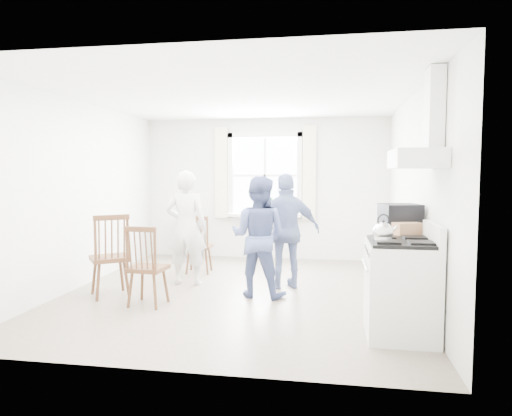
{
  "coord_description": "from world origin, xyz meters",
  "views": [
    {
      "loc": [
        1.23,
        -5.92,
        1.62
      ],
      "look_at": [
        0.21,
        0.2,
        1.12
      ],
      "focal_mm": 32.0,
      "sensor_mm": 36.0,
      "label": 1
    }
  ],
  "objects_px": {
    "stereo_stack": "(400,220)",
    "person_right": "(287,231)",
    "windsor_chair_a": "(198,238)",
    "person_mid": "(258,237)",
    "gas_stove": "(401,288)",
    "windsor_chair_b": "(144,257)",
    "low_cabinet": "(398,275)",
    "person_left": "(186,228)",
    "windsor_chair_c": "(111,247)"
  },
  "relations": [
    {
      "from": "stereo_stack",
      "to": "person_right",
      "type": "relative_size",
      "value": 0.3
    },
    {
      "from": "windsor_chair_a",
      "to": "person_mid",
      "type": "relative_size",
      "value": 0.6
    },
    {
      "from": "gas_stove",
      "to": "person_mid",
      "type": "distance_m",
      "value": 2.04
    },
    {
      "from": "stereo_stack",
      "to": "windsor_chair_b",
      "type": "xyz_separation_m",
      "value": [
        -2.95,
        -0.2,
        -0.48
      ]
    },
    {
      "from": "stereo_stack",
      "to": "person_right",
      "type": "distance_m",
      "value": 1.72
    },
    {
      "from": "low_cabinet",
      "to": "person_left",
      "type": "relative_size",
      "value": 0.55
    },
    {
      "from": "person_left",
      "to": "stereo_stack",
      "type": "bearing_deg",
      "value": 157.79
    },
    {
      "from": "windsor_chair_a",
      "to": "person_mid",
      "type": "distance_m",
      "value": 1.61
    },
    {
      "from": "windsor_chair_c",
      "to": "person_mid",
      "type": "distance_m",
      "value": 1.89
    },
    {
      "from": "windsor_chair_c",
      "to": "windsor_chair_a",
      "type": "bearing_deg",
      "value": 65.71
    },
    {
      "from": "windsor_chair_c",
      "to": "person_mid",
      "type": "bearing_deg",
      "value": 12.61
    },
    {
      "from": "person_left",
      "to": "person_right",
      "type": "height_order",
      "value": "person_left"
    },
    {
      "from": "windsor_chair_c",
      "to": "person_right",
      "type": "distance_m",
      "value": 2.34
    },
    {
      "from": "gas_stove",
      "to": "windsor_chair_b",
      "type": "relative_size",
      "value": 1.13
    },
    {
      "from": "windsor_chair_a",
      "to": "windsor_chair_b",
      "type": "height_order",
      "value": "windsor_chair_b"
    },
    {
      "from": "gas_stove",
      "to": "windsor_chair_c",
      "type": "distance_m",
      "value": 3.55
    },
    {
      "from": "person_left",
      "to": "person_right",
      "type": "distance_m",
      "value": 1.44
    },
    {
      "from": "windsor_chair_a",
      "to": "person_mid",
      "type": "xyz_separation_m",
      "value": [
        1.15,
        -1.11,
        0.21
      ]
    },
    {
      "from": "low_cabinet",
      "to": "windsor_chair_b",
      "type": "distance_m",
      "value": 2.96
    },
    {
      "from": "low_cabinet",
      "to": "stereo_stack",
      "type": "xyz_separation_m",
      "value": [
        0.0,
        -0.01,
        0.63
      ]
    },
    {
      "from": "windsor_chair_b",
      "to": "windsor_chair_c",
      "type": "distance_m",
      "value": 0.66
    },
    {
      "from": "windsor_chair_a",
      "to": "windsor_chair_b",
      "type": "xyz_separation_m",
      "value": [
        -0.11,
        -1.84,
        0.03
      ]
    },
    {
      "from": "windsor_chair_c",
      "to": "person_left",
      "type": "xyz_separation_m",
      "value": [
        0.72,
        0.86,
        0.15
      ]
    },
    {
      "from": "gas_stove",
      "to": "stereo_stack",
      "type": "xyz_separation_m",
      "value": [
        0.07,
        0.69,
        0.6
      ]
    },
    {
      "from": "windsor_chair_c",
      "to": "person_left",
      "type": "distance_m",
      "value": 1.13
    },
    {
      "from": "gas_stove",
      "to": "low_cabinet",
      "type": "height_order",
      "value": "gas_stove"
    },
    {
      "from": "person_right",
      "to": "person_mid",
      "type": "bearing_deg",
      "value": 36.74
    },
    {
      "from": "low_cabinet",
      "to": "windsor_chair_a",
      "type": "bearing_deg",
      "value": 150.23
    },
    {
      "from": "person_mid",
      "to": "windsor_chair_c",
      "type": "bearing_deg",
      "value": 22.96
    },
    {
      "from": "low_cabinet",
      "to": "windsor_chair_c",
      "type": "distance_m",
      "value": 3.53
    },
    {
      "from": "windsor_chair_a",
      "to": "low_cabinet",
      "type": "bearing_deg",
      "value": -29.77
    },
    {
      "from": "gas_stove",
      "to": "person_mid",
      "type": "relative_size",
      "value": 0.72
    },
    {
      "from": "stereo_stack",
      "to": "windsor_chair_a",
      "type": "bearing_deg",
      "value": 150.06
    },
    {
      "from": "person_left",
      "to": "person_right",
      "type": "bearing_deg",
      "value": 178.41
    },
    {
      "from": "windsor_chair_b",
      "to": "person_mid",
      "type": "height_order",
      "value": "person_mid"
    },
    {
      "from": "low_cabinet",
      "to": "stereo_stack",
      "type": "relative_size",
      "value": 1.89
    },
    {
      "from": "stereo_stack",
      "to": "person_left",
      "type": "xyz_separation_m",
      "value": [
        -2.8,
        0.98,
        -0.26
      ]
    },
    {
      "from": "windsor_chair_b",
      "to": "person_left",
      "type": "bearing_deg",
      "value": 82.93
    },
    {
      "from": "windsor_chair_b",
      "to": "person_left",
      "type": "distance_m",
      "value": 1.21
    },
    {
      "from": "stereo_stack",
      "to": "person_mid",
      "type": "bearing_deg",
      "value": 162.64
    },
    {
      "from": "person_right",
      "to": "windsor_chair_c",
      "type": "bearing_deg",
      "value": 2.94
    },
    {
      "from": "low_cabinet",
      "to": "windsor_chair_b",
      "type": "xyz_separation_m",
      "value": [
        -2.95,
        -0.22,
        0.15
      ]
    },
    {
      "from": "low_cabinet",
      "to": "windsor_chair_a",
      "type": "xyz_separation_m",
      "value": [
        -2.84,
        1.62,
        0.12
      ]
    },
    {
      "from": "person_right",
      "to": "windsor_chair_a",
      "type": "bearing_deg",
      "value": -42.48
    },
    {
      "from": "low_cabinet",
      "to": "person_right",
      "type": "bearing_deg",
      "value": 143.7
    },
    {
      "from": "windsor_chair_b",
      "to": "windsor_chair_c",
      "type": "xyz_separation_m",
      "value": [
        -0.57,
        0.32,
        0.06
      ]
    },
    {
      "from": "stereo_stack",
      "to": "person_mid",
      "type": "height_order",
      "value": "person_mid"
    },
    {
      "from": "low_cabinet",
      "to": "person_right",
      "type": "height_order",
      "value": "person_right"
    },
    {
      "from": "gas_stove",
      "to": "person_mid",
      "type": "xyz_separation_m",
      "value": [
        -1.61,
        1.21,
        0.3
      ]
    },
    {
      "from": "windsor_chair_c",
      "to": "person_left",
      "type": "relative_size",
      "value": 0.67
    }
  ]
}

